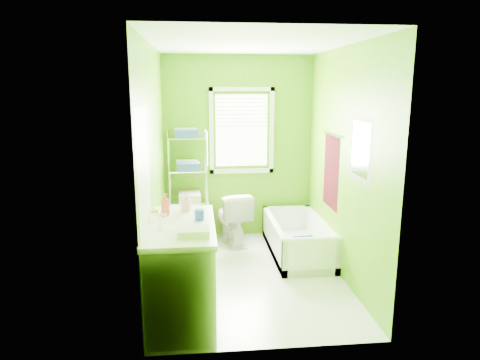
{
  "coord_description": "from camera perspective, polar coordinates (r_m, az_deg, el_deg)",
  "views": [
    {
      "loc": [
        -0.58,
        -4.62,
        2.15
      ],
      "look_at": [
        -0.09,
        0.25,
        1.09
      ],
      "focal_mm": 32.0,
      "sensor_mm": 36.0,
      "label": 1
    }
  ],
  "objects": [
    {
      "name": "toilet",
      "position": [
        6.0,
        -1.05,
        -4.99
      ],
      "size": [
        0.56,
        0.81,
        0.75
      ],
      "primitive_type": "imported",
      "rotation": [
        0.0,
        0.0,
        3.35
      ],
      "color": "white",
      "rests_on": "ground"
    },
    {
      "name": "bathtub",
      "position": [
        5.71,
        7.71,
        -8.36
      ],
      "size": [
        0.69,
        1.49,
        0.48
      ],
      "color": "white",
      "rests_on": "ground"
    },
    {
      "name": "ground",
      "position": [
        5.13,
        1.33,
        -12.57
      ],
      "size": [
        2.9,
        2.9,
        0.0
      ],
      "primitive_type": "plane",
      "color": "silver",
      "rests_on": "ground"
    },
    {
      "name": "room_envelope",
      "position": [
        4.7,
        1.43,
        4.82
      ],
      "size": [
        2.14,
        2.94,
        2.62
      ],
      "color": "#4B8B06",
      "rests_on": "ground"
    },
    {
      "name": "wire_shelf_unit",
      "position": [
        5.94,
        -6.79,
        0.76
      ],
      "size": [
        0.55,
        0.44,
        1.61
      ],
      "color": "silver",
      "rests_on": "ground"
    },
    {
      "name": "door",
      "position": [
        3.83,
        -12.37,
        -5.57
      ],
      "size": [
        0.09,
        0.8,
        2.0
      ],
      "color": "white",
      "rests_on": "ground"
    },
    {
      "name": "right_wall_decor",
      "position": [
        4.95,
        13.44,
        2.22
      ],
      "size": [
        0.04,
        1.48,
        1.17
      ],
      "color": "#3C060B",
      "rests_on": "ground"
    },
    {
      "name": "vanity",
      "position": [
        4.16,
        -7.73,
        -11.47
      ],
      "size": [
        0.63,
        1.23,
        1.14
      ],
      "color": "white",
      "rests_on": "ground"
    },
    {
      "name": "window",
      "position": [
        6.1,
        0.23,
        7.18
      ],
      "size": [
        0.92,
        0.05,
        1.22
      ],
      "color": "white",
      "rests_on": "ground"
    }
  ]
}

